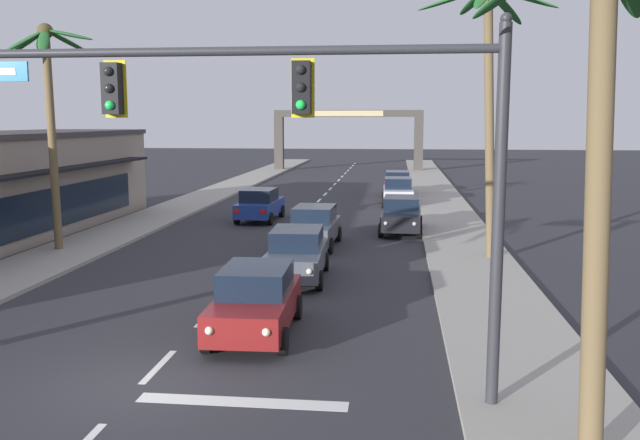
{
  "coord_description": "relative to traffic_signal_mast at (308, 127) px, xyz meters",
  "views": [
    {
      "loc": [
        5.01,
        -12.5,
        5.25
      ],
      "look_at": [
        2.7,
        8.0,
        2.2
      ],
      "focal_mm": 38.28,
      "sensor_mm": 36.0,
      "label": 1
    }
  ],
  "objects": [
    {
      "name": "ground_plane",
      "position": [
        -3.43,
        0.41,
        -5.11
      ],
      "size": [
        220.0,
        220.0,
        0.0
      ],
      "primitive_type": "plane",
      "color": "#2D2D33"
    },
    {
      "name": "sedan_fifth_in_queue",
      "position": [
        -1.8,
        15.67,
        -4.26
      ],
      "size": [
        2.07,
        4.5,
        1.68
      ],
      "color": "#4C515B",
      "rests_on": "ground"
    },
    {
      "name": "town_gateway_arch",
      "position": [
        -3.43,
        58.13,
        -1.03
      ],
      "size": [
        15.26,
        0.9,
        6.19
      ],
      "color": "#423D38",
      "rests_on": "ground"
    },
    {
      "name": "sedan_oncoming_far",
      "position": [
        -5.49,
        22.65,
        -4.26
      ],
      "size": [
        2.08,
        4.5,
        1.68
      ],
      "color": "navy",
      "rests_on": "ground"
    },
    {
      "name": "sedan_third_in_queue",
      "position": [
        -1.66,
        9.78,
        -4.26
      ],
      "size": [
        2.07,
        4.5,
        1.68
      ],
      "color": "#4C515B",
      "rests_on": "ground"
    },
    {
      "name": "sidewalk_right",
      "position": [
        4.37,
        20.41,
        -5.04
      ],
      "size": [
        3.2,
        110.0,
        0.14
      ],
      "primitive_type": "cube",
      "color": "#9E998E",
      "rests_on": "ground"
    },
    {
      "name": "palm_right_second",
      "position": [
        4.88,
        13.6,
        2.14
      ],
      "size": [
        4.98,
        4.82,
        10.15
      ],
      "color": "brown",
      "rests_on": "ground"
    },
    {
      "name": "sedan_parked_mid_kerb",
      "position": [
        1.65,
        35.45,
        -4.26
      ],
      "size": [
        1.95,
        4.45,
        1.68
      ],
      "color": "maroon",
      "rests_on": "ground"
    },
    {
      "name": "palm_left_second",
      "position": [
        -11.84,
        13.35,
        1.2
      ],
      "size": [
        3.68,
        3.27,
        8.89
      ],
      "color": "brown",
      "rests_on": "ground"
    },
    {
      "name": "traffic_signal_mast",
      "position": [
        0.0,
        0.0,
        0.0
      ],
      "size": [
        10.92,
        0.41,
        7.03
      ],
      "color": "#2D2D33",
      "rests_on": "ground"
    },
    {
      "name": "sidewalk_left",
      "position": [
        -11.23,
        20.41,
        -5.04
      ],
      "size": [
        3.2,
        110.0,
        0.14
      ],
      "primitive_type": "cube",
      "color": "#9E998E",
      "rests_on": "ground"
    },
    {
      "name": "palm_right_nearest",
      "position": [
        4.43,
        -1.91,
        0.73
      ],
      "size": [
        3.95,
        4.41,
        8.25
      ],
      "color": "brown",
      "rests_on": "ground"
    },
    {
      "name": "sedan_parked_nearest_kerb",
      "position": [
        1.84,
        19.59,
        -4.26
      ],
      "size": [
        2.05,
        4.49,
        1.68
      ],
      "color": "black",
      "rests_on": "ground"
    },
    {
      "name": "sedan_lead_at_stop_bar",
      "position": [
        -1.81,
        3.89,
        -4.26
      ],
      "size": [
        2.04,
        4.49,
        1.68
      ],
      "color": "maroon",
      "rests_on": "ground"
    },
    {
      "name": "sedan_parked_far_kerb",
      "position": [
        1.68,
        30.16,
        -4.26
      ],
      "size": [
        2.02,
        4.48,
        1.68
      ],
      "color": "silver",
      "rests_on": "ground"
    },
    {
      "name": "lane_markings",
      "position": [
        -3.02,
        21.25,
        -5.11
      ],
      "size": [
        4.28,
        89.5,
        0.01
      ],
      "color": "silver",
      "rests_on": "ground"
    }
  ]
}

